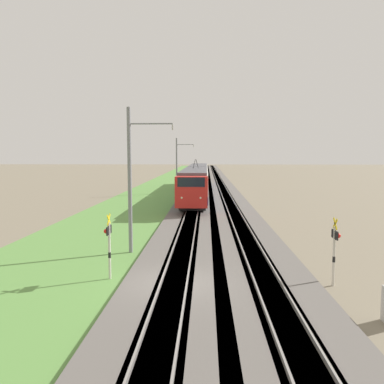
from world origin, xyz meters
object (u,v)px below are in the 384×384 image
at_px(crossing_signal_near, 109,241).
at_px(catenary_mast_near, 131,180).
at_px(crossing_signal_far, 335,245).
at_px(catenary_mast_mid, 177,165).
at_px(passenger_train, 197,178).

bearing_deg(crossing_signal_near, catenary_mast_near, -91.15).
height_order(crossing_signal_near, catenary_mast_near, catenary_mast_near).
xyz_separation_m(crossing_signal_far, catenary_mast_mid, (37.29, 9.63, 2.32)).
bearing_deg(passenger_train, crossing_signal_near, -4.72).
height_order(crossing_signal_far, catenary_mast_near, catenary_mast_near).
distance_m(crossing_signal_near, catenary_mast_near, 5.12).
xyz_separation_m(passenger_train, crossing_signal_far, (-36.00, -6.76, -0.58)).
relative_size(passenger_train, catenary_mast_mid, 5.00).
bearing_deg(catenary_mast_near, crossing_signal_far, -115.96).
bearing_deg(crossing_signal_near, catenary_mast_mid, -90.14).
xyz_separation_m(crossing_signal_near, crossing_signal_far, (-0.17, -9.72, -0.05)).
distance_m(crossing_signal_near, catenary_mast_mid, 37.19).
distance_m(catenary_mast_near, catenary_mast_mid, 32.60).
bearing_deg(crossing_signal_near, crossing_signal_far, 179.00).
xyz_separation_m(crossing_signal_far, catenary_mast_near, (4.69, 9.63, 2.45)).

